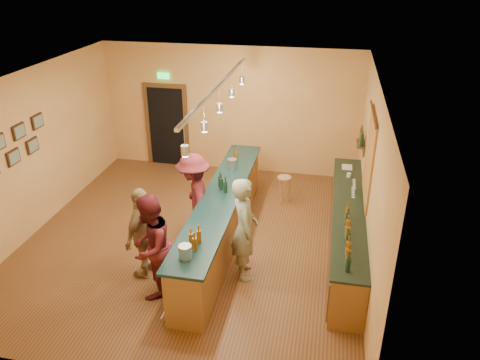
% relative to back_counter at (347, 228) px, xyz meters
% --- Properties ---
extents(floor, '(7.00, 7.00, 0.00)m').
position_rel_back_counter_xyz_m(floor, '(-2.97, -0.18, -0.49)').
color(floor, '#543318').
rests_on(floor, ground).
extents(ceiling, '(6.50, 7.00, 0.02)m').
position_rel_back_counter_xyz_m(ceiling, '(-2.97, -0.18, 2.71)').
color(ceiling, silver).
rests_on(ceiling, wall_back).
extents(wall_back, '(6.50, 0.02, 3.20)m').
position_rel_back_counter_xyz_m(wall_back, '(-2.97, 3.32, 1.11)').
color(wall_back, '#C08848').
rests_on(wall_back, floor).
extents(wall_front, '(6.50, 0.02, 3.20)m').
position_rel_back_counter_xyz_m(wall_front, '(-2.97, -3.68, 1.11)').
color(wall_front, '#C08848').
rests_on(wall_front, floor).
extents(wall_left, '(0.02, 7.00, 3.20)m').
position_rel_back_counter_xyz_m(wall_left, '(-6.22, -0.18, 1.11)').
color(wall_left, '#C08848').
rests_on(wall_left, floor).
extents(wall_right, '(0.02, 7.00, 3.20)m').
position_rel_back_counter_xyz_m(wall_right, '(0.28, -0.18, 1.11)').
color(wall_right, '#C08848').
rests_on(wall_right, floor).
extents(doorway, '(1.15, 0.09, 2.48)m').
position_rel_back_counter_xyz_m(doorway, '(-4.67, 3.30, 0.64)').
color(doorway, black).
rests_on(doorway, wall_back).
extents(tapestry, '(0.03, 1.40, 1.60)m').
position_rel_back_counter_xyz_m(tapestry, '(0.26, 0.22, 1.36)').
color(tapestry, maroon).
rests_on(tapestry, wall_right).
extents(bottle_shelf, '(0.17, 0.55, 0.54)m').
position_rel_back_counter_xyz_m(bottle_shelf, '(0.20, 1.72, 1.18)').
color(bottle_shelf, '#472F15').
rests_on(bottle_shelf, wall_right).
extents(picture_grid, '(0.06, 2.20, 0.70)m').
position_rel_back_counter_xyz_m(picture_grid, '(-6.18, -0.93, 1.46)').
color(picture_grid, '#382111').
rests_on(picture_grid, wall_left).
extents(back_counter, '(0.60, 4.55, 1.27)m').
position_rel_back_counter_xyz_m(back_counter, '(0.00, 0.00, 0.00)').
color(back_counter, brown).
rests_on(back_counter, floor).
extents(tasting_bar, '(0.73, 5.10, 1.38)m').
position_rel_back_counter_xyz_m(tasting_bar, '(-2.38, -0.18, 0.12)').
color(tasting_bar, brown).
rests_on(tasting_bar, floor).
extents(pendant_track, '(0.11, 4.60, 0.50)m').
position_rel_back_counter_xyz_m(pendant_track, '(-2.38, -0.18, 2.50)').
color(pendant_track, silver).
rests_on(pendant_track, ceiling).
extents(bartender, '(0.63, 0.79, 1.88)m').
position_rel_back_counter_xyz_m(bartender, '(-1.76, -1.11, 0.45)').
color(bartender, gray).
rests_on(bartender, floor).
extents(customer_a, '(0.72, 0.91, 1.81)m').
position_rel_back_counter_xyz_m(customer_a, '(-3.14, -1.90, 0.42)').
color(customer_a, '#59191E').
rests_on(customer_a, floor).
extents(customer_b, '(0.61, 1.05, 1.69)m').
position_rel_back_counter_xyz_m(customer_b, '(-3.45, -1.41, 0.36)').
color(customer_b, '#997A51').
rests_on(customer_b, floor).
extents(customer_c, '(1.01, 1.32, 1.81)m').
position_rel_back_counter_xyz_m(customer_c, '(-2.93, -0.14, 0.42)').
color(customer_c, '#59191E').
rests_on(customer_c, floor).
extents(bar_stool, '(0.32, 0.32, 0.65)m').
position_rel_back_counter_xyz_m(bar_stool, '(-1.37, 1.67, 0.02)').
color(bar_stool, '#9A6645').
rests_on(bar_stool, floor).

